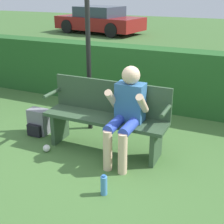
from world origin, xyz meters
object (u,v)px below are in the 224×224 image
object	(u,v)px
person_seated	(127,110)
signpost	(88,33)
park_bench	(107,115)
parked_car	(100,20)
backpack	(38,122)
water_bottle	(104,185)

from	to	relation	value
person_seated	signpost	distance (m)	1.32
park_bench	parked_car	distance (m)	11.41
person_seated	backpack	xyz separation A→B (m)	(-1.47, 0.13, -0.49)
person_seated	water_bottle	xyz separation A→B (m)	(0.08, -0.82, -0.56)
signpost	parked_car	bearing A→B (deg)	115.45
water_bottle	person_seated	bearing A→B (deg)	95.25
person_seated	signpost	world-z (taller)	signpost
person_seated	backpack	bearing A→B (deg)	174.99
park_bench	water_bottle	distance (m)	1.11
signpost	parked_car	world-z (taller)	signpost
person_seated	water_bottle	bearing A→B (deg)	-84.75
backpack	park_bench	bearing A→B (deg)	0.85
person_seated	water_bottle	distance (m)	0.99
person_seated	parked_car	distance (m)	11.69
park_bench	backpack	xyz separation A→B (m)	(-1.13, -0.02, -0.30)
person_seated	backpack	distance (m)	1.55
water_bottle	parked_car	size ratio (longest dim) A/B	0.06
park_bench	water_bottle	bearing A→B (deg)	-66.72
park_bench	water_bottle	size ratio (longest dim) A/B	6.97
backpack	signpost	xyz separation A→B (m)	(0.62, 0.49, 1.29)
park_bench	person_seated	distance (m)	0.41
park_bench	backpack	size ratio (longest dim) A/B	4.30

